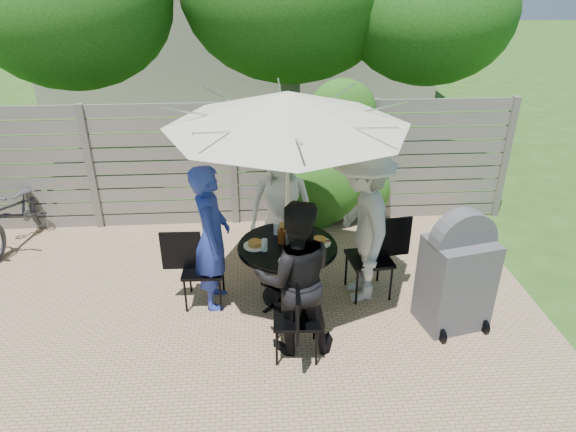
{
  "coord_description": "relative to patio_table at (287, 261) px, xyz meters",
  "views": [
    {
      "loc": [
        0.31,
        -3.91,
        3.58
      ],
      "look_at": [
        0.67,
        1.24,
        0.98
      ],
      "focal_mm": 32.0,
      "sensor_mm": 36.0,
      "label": 1
    }
  ],
  "objects": [
    {
      "name": "plate_left",
      "position": [
        -0.36,
        -0.01,
        0.24
      ],
      "size": [
        0.26,
        0.26,
        0.06
      ],
      "color": "white",
      "rests_on": "patio_table"
    },
    {
      "name": "chair_back",
      "position": [
        -0.02,
        0.96,
        -0.25
      ],
      "size": [
        0.43,
        0.62,
        0.85
      ],
      "rotation": [
        0.0,
        0.0,
        4.67
      ],
      "color": "black",
      "rests_on": "ground"
    },
    {
      "name": "plate_front",
      "position": [
        0.01,
        -0.36,
        0.24
      ],
      "size": [
        0.26,
        0.26,
        0.06
      ],
      "color": "white",
      "rests_on": "patio_table"
    },
    {
      "name": "bbq_grill",
      "position": [
        1.74,
        -0.57,
        0.12
      ],
      "size": [
        0.76,
        0.64,
        1.36
      ],
      "rotation": [
        0.0,
        0.0,
        0.22
      ],
      "color": "#4E4E53",
      "rests_on": "ground"
    },
    {
      "name": "plate_back",
      "position": [
        -0.01,
        0.36,
        0.24
      ],
      "size": [
        0.26,
        0.26,
        0.06
      ],
      "color": "white",
      "rests_on": "patio_table"
    },
    {
      "name": "person_left",
      "position": [
        -0.83,
        -0.02,
        0.35
      ],
      "size": [
        0.42,
        0.63,
        1.7
      ],
      "primitive_type": "imported",
      "rotation": [
        0.0,
        0.0,
        7.88
      ],
      "color": "#2638A6",
      "rests_on": "ground"
    },
    {
      "name": "umbrella",
      "position": [
        0.0,
        -0.0,
        1.75
      ],
      "size": [
        2.57,
        2.57,
        2.43
      ],
      "rotation": [
        0.0,
        0.0,
        0.02
      ],
      "color": "silver",
      "rests_on": "ground"
    },
    {
      "name": "person_right",
      "position": [
        0.83,
        0.02,
        0.43
      ],
      "size": [
        0.72,
        1.23,
        1.87
      ],
      "primitive_type": "imported",
      "rotation": [
        0.0,
        0.0,
        4.74
      ],
      "color": "beige",
      "rests_on": "ground"
    },
    {
      "name": "plate_extra",
      "position": [
        0.19,
        -0.3,
        0.24
      ],
      "size": [
        0.24,
        0.24,
        0.06
      ],
      "color": "white",
      "rests_on": "patio_table"
    },
    {
      "name": "person_back",
      "position": [
        -0.02,
        0.83,
        0.31
      ],
      "size": [
        0.81,
        0.54,
        1.63
      ],
      "primitive_type": "imported",
      "rotation": [
        0.0,
        0.0,
        6.31
      ],
      "color": "white",
      "rests_on": "ground"
    },
    {
      "name": "chair_front",
      "position": [
        0.02,
        -0.97,
        -0.22
      ],
      "size": [
        0.47,
        0.68,
        0.92
      ],
      "rotation": [
        0.0,
        0.0,
        1.51
      ],
      "color": "black",
      "rests_on": "ground"
    },
    {
      "name": "bicycle",
      "position": [
        -3.61,
        1.56,
        -0.03
      ],
      "size": [
        1.02,
        1.88,
        0.94
      ],
      "primitive_type": "imported",
      "rotation": [
        0.0,
        0.0,
        -0.24
      ],
      "color": "#333338",
      "rests_on": "ground"
    },
    {
      "name": "patio_table",
      "position": [
        0.0,
        0.0,
        0.0
      ],
      "size": [
        1.12,
        1.12,
        0.72
      ],
      "rotation": [
        0.0,
        0.0,
        0.02
      ],
      "color": "black",
      "rests_on": "ground"
    },
    {
      "name": "backyard_envelope",
      "position": [
        -0.56,
        9.26,
        2.1
      ],
      "size": [
        60.0,
        60.0,
        5.0
      ],
      "color": "#284E18",
      "rests_on": "ground"
    },
    {
      "name": "glass_right",
      "position": [
        0.26,
        0.11,
        0.29
      ],
      "size": [
        0.07,
        0.07,
        0.14
      ],
      "primitive_type": "cylinder",
      "color": "silver",
      "rests_on": "patio_table"
    },
    {
      "name": "chair_right",
      "position": [
        0.97,
        0.03,
        -0.21
      ],
      "size": [
        0.74,
        0.53,
        0.98
      ],
      "rotation": [
        0.0,
        0.0,
        3.27
      ],
      "color": "black",
      "rests_on": "ground"
    },
    {
      "name": "syrup_jug",
      "position": [
        -0.06,
        0.05,
        0.3
      ],
      "size": [
        0.09,
        0.09,
        0.16
      ],
      "primitive_type": "cylinder",
      "color": "#59280C",
      "rests_on": "patio_table"
    },
    {
      "name": "glass_left",
      "position": [
        -0.26,
        -0.11,
        0.29
      ],
      "size": [
        0.07,
        0.07,
        0.14
      ],
      "primitive_type": "cylinder",
      "color": "silver",
      "rests_on": "patio_table"
    },
    {
      "name": "coffee_cup",
      "position": [
        0.09,
        0.22,
        0.28
      ],
      "size": [
        0.08,
        0.08,
        0.12
      ],
      "primitive_type": "cylinder",
      "color": "#C6B293",
      "rests_on": "patio_table"
    },
    {
      "name": "person_front",
      "position": [
        0.02,
        -0.83,
        0.32
      ],
      "size": [
        0.81,
        0.64,
        1.64
      ],
      "primitive_type": "imported",
      "rotation": [
        0.0,
        0.0,
        3.17
      ],
      "color": "black",
      "rests_on": "ground"
    },
    {
      "name": "glass_back",
      "position": [
        -0.11,
        0.26,
        0.29
      ],
      "size": [
        0.07,
        0.07,
        0.14
      ],
      "primitive_type": "cylinder",
      "color": "silver",
      "rests_on": "patio_table"
    },
    {
      "name": "plate_right",
      "position": [
        0.36,
        0.01,
        0.24
      ],
      "size": [
        0.26,
        0.26,
        0.06
      ],
      "color": "white",
      "rests_on": "patio_table"
    },
    {
      "name": "chair_left",
      "position": [
        -0.97,
        -0.02,
        -0.22
      ],
      "size": [
        0.68,
        0.46,
        0.93
      ],
      "rotation": [
        0.0,
        0.0,
        6.25
      ],
      "color": "black",
      "rests_on": "ground"
    }
  ]
}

